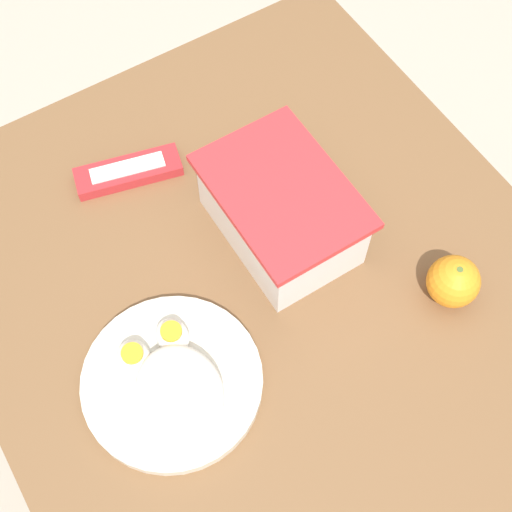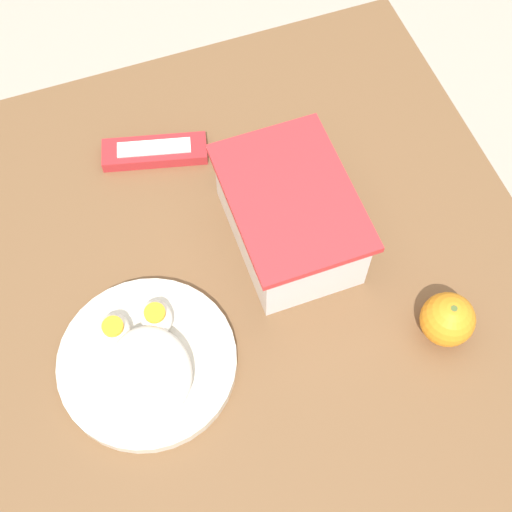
{
  "view_description": "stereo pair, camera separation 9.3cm",
  "coord_description": "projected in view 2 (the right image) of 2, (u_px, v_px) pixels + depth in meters",
  "views": [
    {
      "loc": [
        0.32,
        -0.23,
        1.57
      ],
      "look_at": [
        -0.05,
        0.0,
        0.75
      ],
      "focal_mm": 50.0,
      "sensor_mm": 36.0,
      "label": 1
    },
    {
      "loc": [
        0.36,
        -0.15,
        1.57
      ],
      "look_at": [
        -0.05,
        0.0,
        0.75
      ],
      "focal_mm": 50.0,
      "sensor_mm": 36.0,
      "label": 2
    }
  ],
  "objects": [
    {
      "name": "orange_fruit",
      "position": [
        448.0,
        319.0,
        0.89
      ],
      "size": [
        0.07,
        0.07,
        0.07
      ],
      "color": "orange",
      "rests_on": "table"
    },
    {
      "name": "food_container",
      "position": [
        290.0,
        219.0,
        0.94
      ],
      "size": [
        0.22,
        0.16,
        0.11
      ],
      "color": "white",
      "rests_on": "table"
    },
    {
      "name": "table",
      "position": [
        265.0,
        335.0,
        1.06
      ],
      "size": [
        0.9,
        0.77,
        0.72
      ],
      "color": "brown",
      "rests_on": "ground_plane"
    },
    {
      "name": "rice_plate",
      "position": [
        147.0,
        362.0,
        0.88
      ],
      "size": [
        0.22,
        0.22,
        0.06
      ],
      "color": "silver",
      "rests_on": "table"
    },
    {
      "name": "candy_bar",
      "position": [
        155.0,
        151.0,
        1.04
      ],
      "size": [
        0.08,
        0.16,
        0.02
      ],
      "color": "#B7282D",
      "rests_on": "table"
    },
    {
      "name": "ground_plane",
      "position": [
        262.0,
        433.0,
        1.57
      ],
      "size": [
        10.0,
        10.0,
        0.0
      ],
      "primitive_type": "plane",
      "color": "#B2A899"
    }
  ]
}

